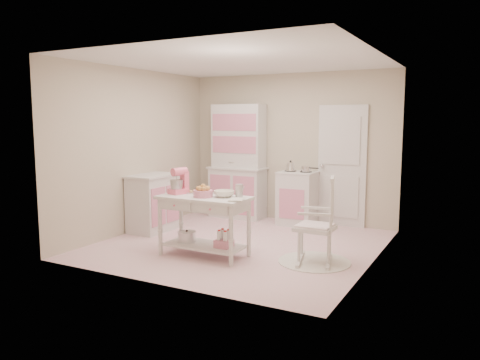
# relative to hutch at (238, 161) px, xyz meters

# --- Properties ---
(room_shell) EXTENTS (3.84, 3.84, 2.62)m
(room_shell) POSITION_rel_hutch_xyz_m (0.94, -1.66, 0.61)
(room_shell) COLOR pink
(room_shell) RESTS_ON ground
(door) EXTENTS (0.82, 0.05, 2.04)m
(door) POSITION_rel_hutch_xyz_m (1.89, 0.21, -0.02)
(door) COLOR silver
(door) RESTS_ON ground
(hutch) EXTENTS (1.06, 0.50, 2.08)m
(hutch) POSITION_rel_hutch_xyz_m (0.00, 0.00, 0.00)
(hutch) COLOR silver
(hutch) RESTS_ON ground
(stove) EXTENTS (0.62, 0.57, 0.92)m
(stove) POSITION_rel_hutch_xyz_m (1.20, -0.05, -0.58)
(stove) COLOR silver
(stove) RESTS_ON ground
(base_cabinet) EXTENTS (0.54, 0.84, 0.92)m
(base_cabinet) POSITION_rel_hutch_xyz_m (-0.69, -1.59, -0.58)
(base_cabinet) COLOR silver
(base_cabinet) RESTS_ON ground
(lace_rug) EXTENTS (0.92, 0.92, 0.01)m
(lace_rug) POSITION_rel_hutch_xyz_m (2.18, -1.98, -1.03)
(lace_rug) COLOR white
(lace_rug) RESTS_ON ground
(rocking_chair) EXTENTS (0.65, 0.82, 1.10)m
(rocking_chair) POSITION_rel_hutch_xyz_m (2.18, -1.98, -0.49)
(rocking_chair) COLOR silver
(rocking_chair) RESTS_ON ground
(work_table) EXTENTS (1.20, 0.60, 0.80)m
(work_table) POSITION_rel_hutch_xyz_m (0.79, -2.40, -0.64)
(work_table) COLOR silver
(work_table) RESTS_ON ground
(stand_mixer) EXTENTS (0.27, 0.32, 0.34)m
(stand_mixer) POSITION_rel_hutch_xyz_m (0.37, -2.38, -0.07)
(stand_mixer) COLOR pink
(stand_mixer) RESTS_ON work_table
(cookie_tray) EXTENTS (0.34, 0.24, 0.02)m
(cookie_tray) POSITION_rel_hutch_xyz_m (0.64, -2.22, -0.23)
(cookie_tray) COLOR silver
(cookie_tray) RESTS_ON work_table
(bread_basket) EXTENTS (0.25, 0.25, 0.09)m
(bread_basket) POSITION_rel_hutch_xyz_m (0.81, -2.45, -0.19)
(bread_basket) COLOR pink
(bread_basket) RESTS_ON work_table
(mixing_bowl) EXTENTS (0.27, 0.27, 0.08)m
(mixing_bowl) POSITION_rel_hutch_xyz_m (1.05, -2.32, -0.20)
(mixing_bowl) COLOR white
(mixing_bowl) RESTS_ON work_table
(metal_pitcher) EXTENTS (0.10, 0.10, 0.17)m
(metal_pitcher) POSITION_rel_hutch_xyz_m (1.23, -2.24, -0.16)
(metal_pitcher) COLOR silver
(metal_pitcher) RESTS_ON work_table
(recipe_book) EXTENTS (0.24, 0.28, 0.02)m
(recipe_book) POSITION_rel_hutch_xyz_m (1.24, -2.52, -0.23)
(recipe_book) COLOR white
(recipe_book) RESTS_ON work_table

